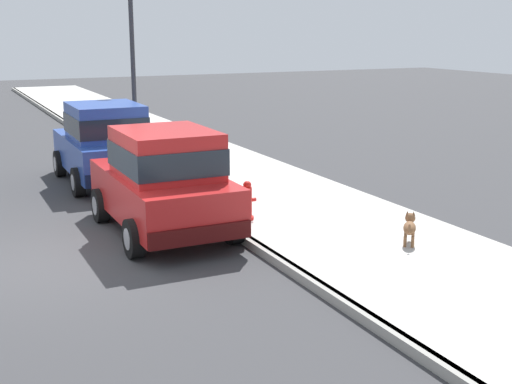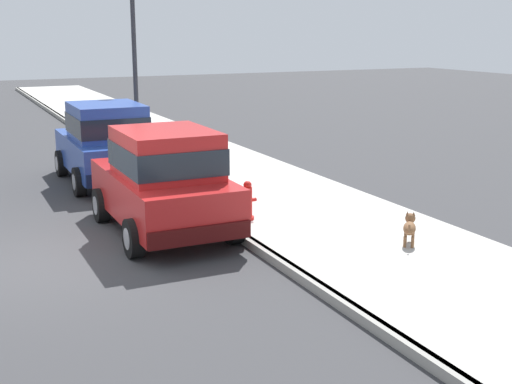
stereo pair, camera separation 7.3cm
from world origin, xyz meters
name	(u,v)px [view 2 (the right image)]	position (x,y,z in m)	size (l,w,h in m)	color
ground_plane	(47,262)	(0.00, 0.00, 0.00)	(80.00, 80.00, 0.00)	#38383A
curb	(235,232)	(3.20, 0.00, 0.07)	(0.16, 64.00, 0.14)	gray
sidewalk	(323,220)	(5.00, 0.00, 0.07)	(3.60, 64.00, 0.14)	#B7B5AD
car_red_hatchback	(164,180)	(2.16, 0.69, 0.98)	(1.97, 3.81, 1.88)	red
car_blue_hatchback	(106,142)	(2.20, 5.17, 0.98)	(1.98, 3.81, 1.88)	#28479E
dog_brown	(410,227)	(5.42, -2.01, 0.43)	(0.52, 0.62, 0.49)	brown
fire_hydrant	(248,202)	(3.65, 0.43, 0.48)	(0.34, 0.24, 0.72)	red
street_lamp	(134,53)	(3.55, 7.33, 2.91)	(0.36, 0.36, 4.42)	#2D2D33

